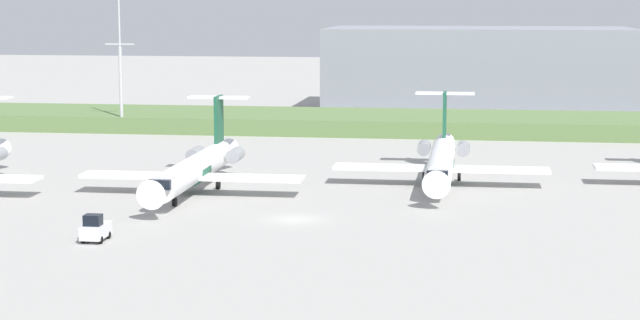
% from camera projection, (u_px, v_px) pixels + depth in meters
% --- Properties ---
extents(ground_plane, '(500.00, 500.00, 0.00)m').
position_uv_depth(ground_plane, '(336.00, 169.00, 126.36)').
color(ground_plane, '#9E9B96').
extents(grass_berm, '(320.00, 20.00, 2.44)m').
position_uv_depth(grass_berm, '(368.00, 122.00, 163.74)').
color(grass_berm, '#597542').
rests_on(grass_berm, ground).
extents(regional_jet_second, '(22.81, 31.00, 9.00)m').
position_uv_depth(regional_jet_second, '(196.00, 167.00, 110.63)').
color(regional_jet_second, white).
rests_on(regional_jet_second, ground).
extents(regional_jet_third, '(22.81, 31.00, 9.00)m').
position_uv_depth(regional_jet_third, '(441.00, 160.00, 115.90)').
color(regional_jet_third, white).
rests_on(regional_jet_third, ground).
extents(antenna_mast, '(4.40, 0.50, 20.14)m').
position_uv_depth(antenna_mast, '(121.00, 77.00, 158.92)').
color(antenna_mast, '#B2B2B7').
rests_on(antenna_mast, ground).
extents(distant_hangar, '(53.11, 27.42, 14.74)m').
position_uv_depth(distant_hangar, '(478.00, 69.00, 192.17)').
color(distant_hangar, gray).
rests_on(distant_hangar, ground).
extents(baggage_tug, '(1.72, 3.20, 2.30)m').
position_uv_depth(baggage_tug, '(95.00, 229.00, 88.08)').
color(baggage_tug, silver).
rests_on(baggage_tug, ground).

